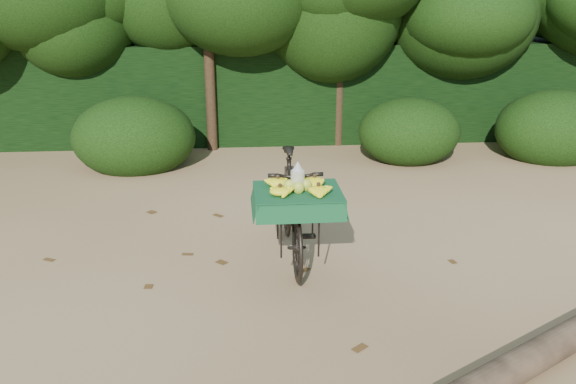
{
  "coord_description": "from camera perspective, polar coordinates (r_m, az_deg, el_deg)",
  "views": [
    {
      "loc": [
        -1.29,
        -5.37,
        2.9
      ],
      "look_at": [
        -0.82,
        0.58,
        0.81
      ],
      "focal_mm": 38.0,
      "sensor_mm": 36.0,
      "label": 1
    }
  ],
  "objects": [
    {
      "name": "vendor_bicycle",
      "position": [
        6.52,
        0.36,
        -1.38
      ],
      "size": [
        0.85,
        1.94,
        1.18
      ],
      "rotation": [
        0.0,
        0.0,
        0.01
      ],
      "color": "black",
      "rests_on": "ground"
    },
    {
      "name": "hedge_backdrop",
      "position": [
        11.91,
        1.75,
        9.63
      ],
      "size": [
        26.0,
        1.8,
        1.8
      ],
      "primitive_type": "cube",
      "color": "black",
      "rests_on": "ground"
    },
    {
      "name": "leaf_litter",
      "position": [
        6.81,
        6.85,
        -6.02
      ],
      "size": [
        7.0,
        7.3,
        0.01
      ],
      "primitive_type": null,
      "color": "#4E3114",
      "rests_on": "ground"
    },
    {
      "name": "tree_row",
      "position": [
        10.93,
        -1.22,
        14.58
      ],
      "size": [
        14.5,
        2.0,
        4.0
      ],
      "primitive_type": null,
      "color": "black",
      "rests_on": "ground"
    },
    {
      "name": "ground",
      "position": [
        6.24,
        8.0,
        -8.59
      ],
      "size": [
        80.0,
        80.0,
        0.0
      ],
      "primitive_type": "plane",
      "color": "tan",
      "rests_on": "ground"
    },
    {
      "name": "bush_clumps",
      "position": [
        10.14,
        5.78,
        5.22
      ],
      "size": [
        8.8,
        1.7,
        0.9
      ],
      "primitive_type": null,
      "color": "black",
      "rests_on": "ground"
    }
  ]
}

